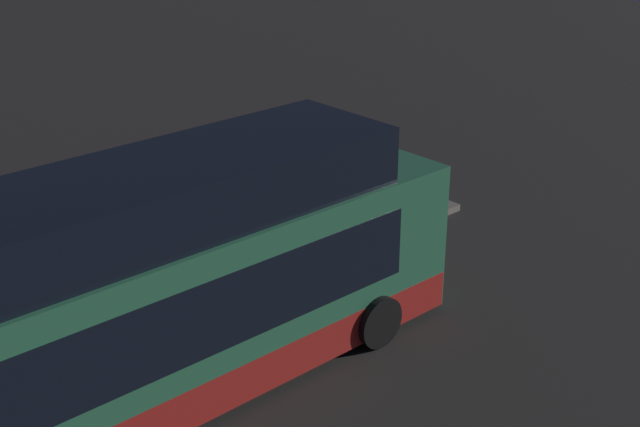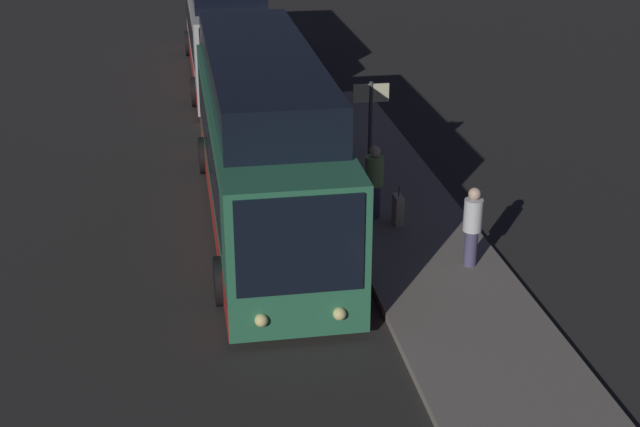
{
  "view_description": "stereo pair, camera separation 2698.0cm",
  "coord_description": "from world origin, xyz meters",
  "views": [
    {
      "loc": [
        -6.06,
        -10.95,
        8.56
      ],
      "look_at": [
        4.35,
        0.5,
        1.91
      ],
      "focal_mm": 50.0,
      "sensor_mm": 36.0,
      "label": 1
    },
    {
      "loc": [
        19.4,
        -2.0,
        8.48
      ],
      "look_at": [
        4.35,
        0.5,
        1.91
      ],
      "focal_mm": 50.0,
      "sensor_mm": 36.0,
      "label": 2
    }
  ],
  "objects": [
    {
      "name": "ground",
      "position": [
        0.0,
        0.0,
        0.0
      ],
      "size": [
        80.0,
        80.0,
        0.0
      ],
      "primitive_type": "plane",
      "color": "#2B2826"
    },
    {
      "name": "platform",
      "position": [
        0.0,
        3.08,
        0.08
      ],
      "size": [
        20.0,
        2.95,
        0.16
      ],
      "color": "slate",
      "rests_on": "ground"
    },
    {
      "name": "bus_lead",
      "position": [
        0.11,
        -0.1,
        1.78
      ],
      "size": [
        11.44,
        2.83,
        3.98
      ],
      "color": "#2D704C",
      "rests_on": "ground"
    },
    {
      "name": "passenger_boarding",
      "position": [
        0.76,
        2.36,
        1.09
      ],
      "size": [
        0.61,
        0.61,
        1.75
      ],
      "rotation": [
        0.0,
        0.0,
        2.23
      ],
      "color": "#4C476B",
      "rests_on": "platform"
    },
    {
      "name": "passenger_waiting",
      "position": [
        3.53,
        3.79,
        1.09
      ],
      "size": [
        0.53,
        0.53,
        1.72
      ],
      "rotation": [
        0.0,
        0.0,
        0.55
      ],
      "color": "#4C476B",
      "rests_on": "platform"
    },
    {
      "name": "suitcase",
      "position": [
        1.22,
        2.83,
        0.5
      ],
      "size": [
        0.44,
        0.2,
        0.92
      ],
      "color": "beige",
      "rests_on": "platform"
    }
  ]
}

